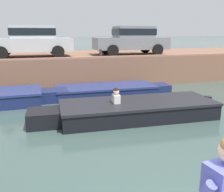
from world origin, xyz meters
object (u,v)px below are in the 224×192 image
car_centre_grey (132,39)px  car_left_inner_silver (31,40)px  motorboat_passing (131,110)px  boat_moored_central_navy (110,90)px  mooring_bollard_mid (101,53)px

car_centre_grey → car_left_inner_silver: bearing=180.0°
motorboat_passing → car_left_inner_silver: car_left_inner_silver is taller
boat_moored_central_navy → motorboat_passing: size_ratio=0.85×
mooring_bollard_mid → motorboat_passing: bearing=-93.0°
car_centre_grey → mooring_bollard_mid: car_centre_grey is taller
motorboat_passing → mooring_bollard_mid: mooring_bollard_mid is taller
motorboat_passing → car_left_inner_silver: 7.13m
car_centre_grey → boat_moored_central_navy: bearing=-125.5°
motorboat_passing → car_centre_grey: bearing=68.7°
motorboat_passing → mooring_bollard_mid: 5.00m
boat_moored_central_navy → car_left_inner_silver: car_left_inner_silver is taller
car_centre_grey → mooring_bollard_mid: 2.61m
boat_moored_central_navy → motorboat_passing: bearing=-94.4°
mooring_bollard_mid → boat_moored_central_navy: bearing=-90.2°
boat_moored_central_navy → car_left_inner_silver: 4.89m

